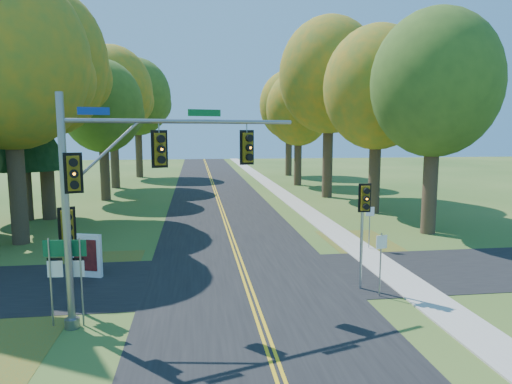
{
  "coord_description": "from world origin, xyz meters",
  "views": [
    {
      "loc": [
        -1.96,
        -15.85,
        5.99
      ],
      "look_at": [
        0.78,
        4.47,
        3.2
      ],
      "focal_mm": 32.0,
      "sensor_mm": 36.0,
      "label": 1
    }
  ],
  "objects": [
    {
      "name": "ground",
      "position": [
        0.0,
        0.0,
        0.0
      ],
      "size": [
        160.0,
        160.0,
        0.0
      ],
      "primitive_type": "plane",
      "color": "#2B511C",
      "rests_on": "ground"
    },
    {
      "name": "road_main",
      "position": [
        0.0,
        0.0,
        0.01
      ],
      "size": [
        8.0,
        160.0,
        0.02
      ],
      "primitive_type": "cube",
      "color": "black",
      "rests_on": "ground"
    },
    {
      "name": "road_cross",
      "position": [
        0.0,
        2.0,
        0.01
      ],
      "size": [
        60.0,
        6.0,
        0.02
      ],
      "primitive_type": "cube",
      "color": "black",
      "rests_on": "ground"
    },
    {
      "name": "centerline_left",
      "position": [
        -0.1,
        0.0,
        0.03
      ],
      "size": [
        0.1,
        160.0,
        0.01
      ],
      "primitive_type": "cube",
      "color": "gold",
      "rests_on": "road_main"
    },
    {
      "name": "centerline_right",
      "position": [
        0.1,
        0.0,
        0.03
      ],
      "size": [
        0.1,
        160.0,
        0.01
      ],
      "primitive_type": "cube",
      "color": "gold",
      "rests_on": "road_main"
    },
    {
      "name": "sidewalk_east",
      "position": [
        6.2,
        0.0,
        0.03
      ],
      "size": [
        1.6,
        160.0,
        0.06
      ],
      "primitive_type": "cube",
      "color": "#9E998E",
      "rests_on": "ground"
    },
    {
      "name": "leaf_patch_w_near",
      "position": [
        -6.5,
        4.0,
        0.01
      ],
      "size": [
        4.0,
        6.0,
        0.0
      ],
      "primitive_type": "cube",
      "color": "brown",
      "rests_on": "ground"
    },
    {
      "name": "leaf_patch_e",
      "position": [
        6.8,
        6.0,
        0.01
      ],
      "size": [
        3.5,
        8.0,
        0.0
      ],
      "primitive_type": "cube",
      "color": "brown",
      "rests_on": "ground"
    },
    {
      "name": "tree_w_a",
      "position": [
        -11.13,
        9.38,
        9.49
      ],
      "size": [
        8.0,
        8.0,
        14.15
      ],
      "color": "#38281C",
      "rests_on": "ground"
    },
    {
      "name": "tree_e_a",
      "position": [
        11.57,
        8.77,
        8.53
      ],
      "size": [
        7.2,
        7.2,
        12.73
      ],
      "color": "#38281C",
      "rests_on": "ground"
    },
    {
      "name": "tree_w_b",
      "position": [
        -11.72,
        16.29,
        10.37
      ],
      "size": [
        8.6,
        8.6,
        15.38
      ],
      "color": "#38281C",
      "rests_on": "ground"
    },
    {
      "name": "tree_e_b",
      "position": [
        10.97,
        15.58,
        8.9
      ],
      "size": [
        7.6,
        7.6,
        13.33
      ],
      "color": "#38281C",
      "rests_on": "ground"
    },
    {
      "name": "tree_w_c",
      "position": [
        -9.54,
        24.47,
        7.94
      ],
      "size": [
        6.8,
        6.8,
        11.91
      ],
      "color": "#38281C",
      "rests_on": "ground"
    },
    {
      "name": "tree_e_c",
      "position": [
        9.88,
        23.69,
        10.66
      ],
      "size": [
        8.8,
        8.8,
        15.79
      ],
      "color": "#38281C",
      "rests_on": "ground"
    },
    {
      "name": "tree_w_d",
      "position": [
        -10.13,
        33.18,
        9.78
      ],
      "size": [
        8.2,
        8.2,
        14.56
      ],
      "color": "#38281C",
      "rests_on": "ground"
    },
    {
      "name": "tree_e_d",
      "position": [
        9.26,
        32.87,
        8.24
      ],
      "size": [
        7.0,
        7.0,
        12.32
      ],
      "color": "#38281C",
      "rests_on": "ground"
    },
    {
      "name": "tree_w_e",
      "position": [
        -8.92,
        44.09,
        10.07
      ],
      "size": [
        8.4,
        8.4,
        14.97
      ],
      "color": "#38281C",
      "rests_on": "ground"
    },
    {
      "name": "tree_e_e",
      "position": [
        10.47,
        43.58,
        9.19
      ],
      "size": [
        7.8,
        7.8,
        13.74
      ],
      "color": "#38281C",
      "rests_on": "ground"
    },
    {
      "name": "pine_c",
      "position": [
        -13.0,
        16.0,
        9.69
      ],
      "size": [
        5.6,
        5.6,
        20.56
      ],
      "color": "#38281C",
      "rests_on": "ground"
    },
    {
      "name": "traffic_mast",
      "position": [
        -3.91,
        -1.45,
        4.55
      ],
      "size": [
        7.46,
        2.79,
        7.07
      ],
      "rotation": [
        0.0,
        0.0,
        0.31
      ],
      "color": "gray",
      "rests_on": "ground"
    },
    {
      "name": "east_signal_pole",
      "position": [
        4.19,
        -0.0,
        3.08
      ],
      "size": [
        0.47,
        0.54,
        4.06
      ],
      "rotation": [
        0.0,
        0.0,
        -0.06
      ],
      "color": "#9CA0A5",
      "rests_on": "ground"
    },
    {
      "name": "ped_signal_pole",
      "position": [
        -6.14,
        -0.54,
        2.61
      ],
      "size": [
        0.53,
        0.64,
        3.51
      ],
      "rotation": [
        0.0,
        0.0,
        0.39
      ],
      "color": "gray",
      "rests_on": "ground"
    },
    {
      "name": "route_sign_cluster",
      "position": [
        -5.9,
        -1.8,
        1.95
      ],
      "size": [
        1.29,
        0.18,
        2.77
      ],
      "rotation": [
        0.0,
        0.0,
        -0.1
      ],
      "color": "gray",
      "rests_on": "ground"
    },
    {
      "name": "info_kiosk",
      "position": [
        -6.41,
        2.99,
        0.9
      ],
      "size": [
        1.29,
        0.58,
        1.8
      ],
      "rotation": [
        0.0,
        0.0,
        -0.32
      ],
      "color": "white",
      "rests_on": "ground"
    },
    {
      "name": "reg_sign_e_north",
      "position": [
        6.72,
        5.69,
        1.54
      ],
      "size": [
        0.43,
        0.07,
        2.25
      ],
      "rotation": [
        0.0,
        0.0,
        -0.06
      ],
      "color": "gray",
      "rests_on": "ground"
    },
    {
      "name": "reg_sign_e_south",
      "position": [
        4.6,
        -0.72,
        1.61
      ],
      "size": [
        0.44,
        0.14,
        2.35
      ],
      "rotation": [
        0.0,
        0.0,
        0.25
      ],
      "color": "gray",
      "rests_on": "ground"
    },
    {
      "name": "reg_sign_w",
      "position": [
        -7.87,
        5.99,
        1.35
      ],
      "size": [
        0.36,
        0.18,
        1.98
      ],
      "rotation": [
        0.0,
        0.0,
        0.43
      ],
      "color": "gray",
      "rests_on": "ground"
    }
  ]
}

